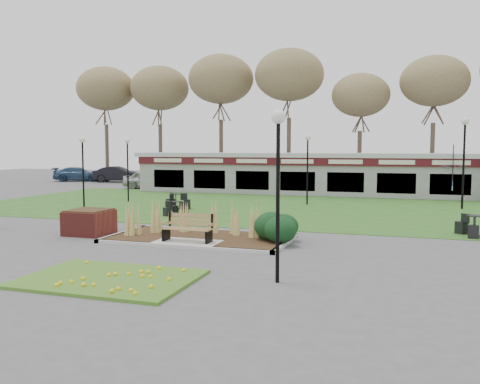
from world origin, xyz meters
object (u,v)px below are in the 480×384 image
(bistro_set_c, at_px, (475,229))
(patio_umbrella, at_px, (453,177))
(lamp_post_mid_left, at_px, (83,157))
(car_silver, at_px, (150,180))
(lamp_post_near_right, at_px, (278,157))
(bistro_set_a, at_px, (176,204))
(food_pavilion, at_px, (302,173))
(bistro_set_b, at_px, (176,211))
(lamp_post_far_left, at_px, (127,156))
(park_bench, at_px, (188,228))
(car_black, at_px, (118,174))
(car_blue, at_px, (78,174))
(brick_planter, at_px, (89,222))
(lamp_post_mid_right, at_px, (308,154))
(lamp_post_far_right, at_px, (464,142))

(bistro_set_c, relative_size, patio_umbrella, 0.56)
(lamp_post_mid_left, bearing_deg, car_silver, 104.58)
(lamp_post_near_right, height_order, bistro_set_a, lamp_post_near_right)
(food_pavilion, relative_size, lamp_post_mid_left, 6.42)
(bistro_set_b, xyz_separation_m, car_silver, (-8.92, 14.11, 0.47))
(lamp_post_far_left, distance_m, bistro_set_c, 19.69)
(park_bench, distance_m, food_pavilion, 19.73)
(lamp_post_mid_left, bearing_deg, car_black, 117.12)
(bistro_set_b, relative_size, car_black, 0.28)
(patio_umbrella, height_order, car_black, patio_umbrella)
(food_pavilion, height_order, car_blue, food_pavilion)
(park_bench, distance_m, brick_planter, 4.47)
(lamp_post_mid_right, distance_m, lamp_post_far_right, 8.27)
(bistro_set_a, bearing_deg, food_pavilion, 66.60)
(brick_planter, xyz_separation_m, bistro_set_c, (13.80, 4.00, -0.20))
(park_bench, bearing_deg, lamp_post_far_right, 54.18)
(lamp_post_far_right, relative_size, patio_umbrella, 1.95)
(park_bench, distance_m, car_blue, 35.59)
(bistro_set_c, height_order, patio_umbrella, patio_umbrella)
(food_pavilion, distance_m, bistro_set_b, 13.62)
(food_pavilion, relative_size, lamp_post_far_left, 6.41)
(lamp_post_mid_left, distance_m, car_black, 22.51)
(food_pavilion, relative_size, car_silver, 5.87)
(lamp_post_near_right, bearing_deg, food_pavilion, 99.68)
(lamp_post_mid_right, distance_m, car_blue, 28.65)
(lamp_post_near_right, relative_size, lamp_post_mid_right, 1.04)
(food_pavilion, distance_m, lamp_post_far_left, 12.31)
(car_black, relative_size, car_blue, 0.95)
(lamp_post_far_left, relative_size, car_silver, 0.92)
(bistro_set_a, bearing_deg, brick_planter, -88.16)
(lamp_post_far_left, bearing_deg, car_black, 123.40)
(lamp_post_mid_right, xyz_separation_m, car_blue, (-25.10, 13.62, -2.23))
(lamp_post_near_right, xyz_separation_m, bistro_set_c, (5.40, 8.50, -2.77))
(brick_planter, height_order, bistro_set_b, brick_planter)
(lamp_post_far_left, height_order, car_silver, lamp_post_far_left)
(car_silver, bearing_deg, food_pavilion, -100.31)
(lamp_post_mid_left, height_order, lamp_post_mid_right, lamp_post_mid_right)
(lamp_post_far_right, xyz_separation_m, lamp_post_far_left, (-18.81, -2.26, -0.75))
(lamp_post_far_left, relative_size, car_black, 0.85)
(bistro_set_a, relative_size, car_black, 0.34)
(brick_planter, bearing_deg, lamp_post_near_right, -28.18)
(bistro_set_c, bearing_deg, bistro_set_a, 163.43)
(bistro_set_c, xyz_separation_m, car_black, (-28.50, 22.00, 0.47))
(lamp_post_far_left, relative_size, car_blue, 0.81)
(park_bench, xyz_separation_m, car_silver, (-12.51, 20.75, 0.13))
(bistro_set_a, bearing_deg, lamp_post_mid_left, -153.16)
(bistro_set_c, xyz_separation_m, patio_umbrella, (0.27, 13.00, 1.22))
(brick_planter, bearing_deg, park_bench, -9.69)
(lamp_post_near_right, xyz_separation_m, lamp_post_far_left, (-12.97, 15.13, -0.25))
(brick_planter, height_order, lamp_post_far_left, lamp_post_far_left)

